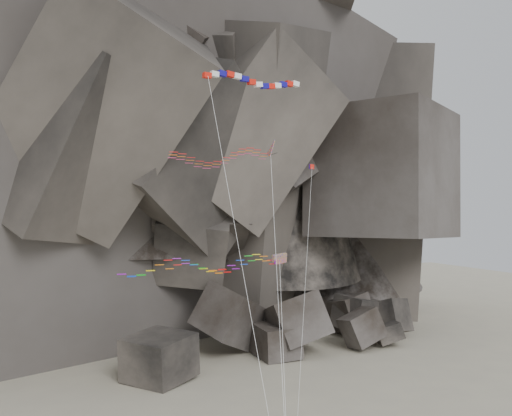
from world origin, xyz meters
name	(u,v)px	position (x,y,z in m)	size (l,w,h in m)	color
headland	(112,98)	(0.00, 70.00, 42.00)	(110.00, 70.00, 84.00)	#534B44
boulder_field	(231,338)	(10.30, 34.64, 2.76)	(80.82, 20.39, 11.02)	#47423F
delta_kite	(217,156)	(-2.37, 5.90, 25.81)	(10.42, 17.38, 25.91)	red
banner_kite	(254,84)	(-0.27, 2.84, 31.66)	(9.25, 14.22, 30.72)	red
parafoil_kite	(198,265)	(-4.91, 3.57, 16.78)	(14.61, 14.26, 15.82)	gold
pennant_kite	(308,223)	(3.11, -0.34, 20.15)	(8.87, 12.64, 23.38)	red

